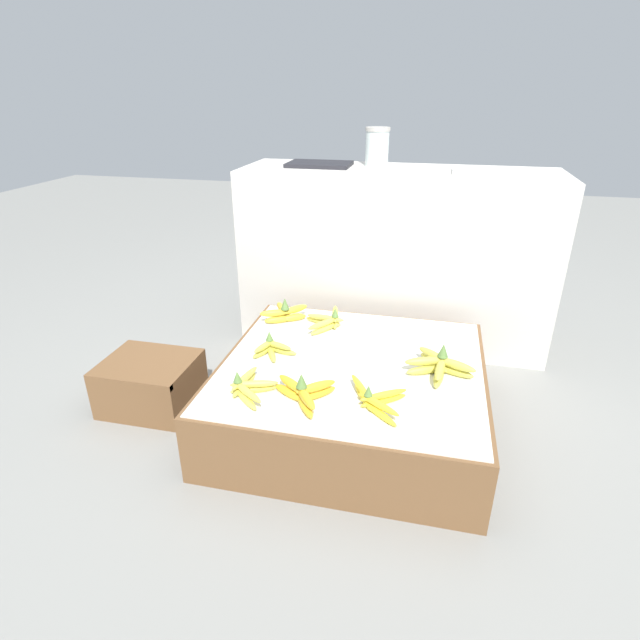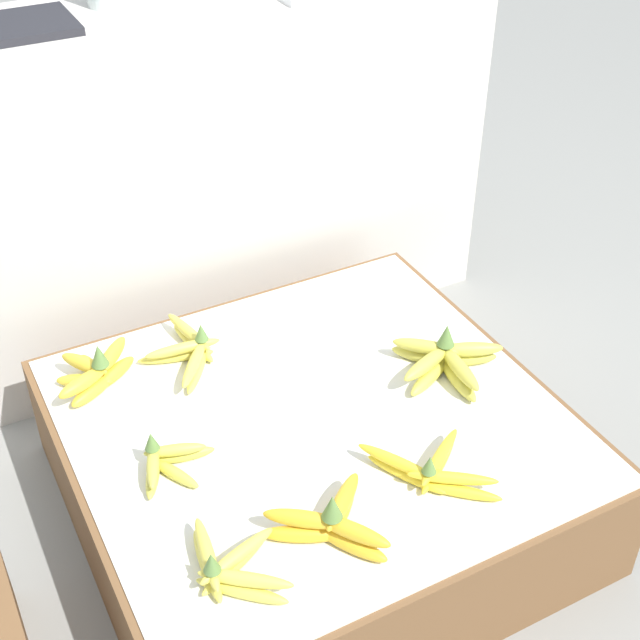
{
  "view_description": "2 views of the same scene",
  "coord_description": "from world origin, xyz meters",
  "px_view_note": "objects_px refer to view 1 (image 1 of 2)",
  "views": [
    {
      "loc": [
        0.24,
        -1.58,
        1.18
      ],
      "look_at": [
        -0.15,
        0.11,
        0.37
      ],
      "focal_mm": 28.0,
      "sensor_mm": 36.0,
      "label": 1
    },
    {
      "loc": [
        -0.6,
        -1.17,
        1.47
      ],
      "look_at": [
        0.06,
        0.08,
        0.43
      ],
      "focal_mm": 50.0,
      "sensor_mm": 36.0,
      "label": 2
    }
  ],
  "objects_px": {
    "banana_bunch_middle_right": "(439,365)",
    "banana_bunch_back_midleft": "(328,320)",
    "banana_bunch_front_left": "(248,387)",
    "foam_tray_white": "(478,171)",
    "banana_bunch_back_left": "(284,313)",
    "wooden_crate": "(151,383)",
    "banana_bunch_front_midright": "(374,399)",
    "glass_jar": "(377,146)",
    "banana_bunch_middle_left": "(272,349)",
    "banana_bunch_front_midleft": "(304,392)"
  },
  "relations": [
    {
      "from": "banana_bunch_middle_right",
      "to": "banana_bunch_back_midleft",
      "type": "xyz_separation_m",
      "value": [
        -0.46,
        0.29,
        -0.01
      ]
    },
    {
      "from": "banana_bunch_front_left",
      "to": "foam_tray_white",
      "type": "relative_size",
      "value": 1.01
    },
    {
      "from": "banana_bunch_back_left",
      "to": "foam_tray_white",
      "type": "relative_size",
      "value": 0.89
    },
    {
      "from": "wooden_crate",
      "to": "banana_bunch_back_left",
      "type": "xyz_separation_m",
      "value": [
        0.45,
        0.38,
        0.19
      ]
    },
    {
      "from": "banana_bunch_front_midright",
      "to": "glass_jar",
      "type": "bearing_deg",
      "value": 98.18
    },
    {
      "from": "banana_bunch_back_left",
      "to": "banana_bunch_front_left",
      "type": "bearing_deg",
      "value": -85.15
    },
    {
      "from": "banana_bunch_front_midright",
      "to": "banana_bunch_middle_left",
      "type": "xyz_separation_m",
      "value": [
        -0.42,
        0.25,
        -0.0
      ]
    },
    {
      "from": "banana_bunch_front_midleft",
      "to": "banana_bunch_back_left",
      "type": "distance_m",
      "value": 0.63
    },
    {
      "from": "foam_tray_white",
      "to": "banana_bunch_middle_right",
      "type": "bearing_deg",
      "value": -97.56
    },
    {
      "from": "foam_tray_white",
      "to": "wooden_crate",
      "type": "bearing_deg",
      "value": -145.3
    },
    {
      "from": "banana_bunch_front_left",
      "to": "glass_jar",
      "type": "height_order",
      "value": "glass_jar"
    },
    {
      "from": "wooden_crate",
      "to": "banana_bunch_front_midleft",
      "type": "distance_m",
      "value": 0.75
    },
    {
      "from": "banana_bunch_front_midright",
      "to": "glass_jar",
      "type": "xyz_separation_m",
      "value": [
        -0.17,
        1.15,
        0.64
      ]
    },
    {
      "from": "banana_bunch_front_left",
      "to": "wooden_crate",
      "type": "bearing_deg",
      "value": 157.9
    },
    {
      "from": "banana_bunch_back_left",
      "to": "banana_bunch_back_midleft",
      "type": "bearing_deg",
      "value": -4.74
    },
    {
      "from": "banana_bunch_front_midleft",
      "to": "banana_bunch_middle_left",
      "type": "relative_size",
      "value": 1.31
    },
    {
      "from": "banana_bunch_middle_left",
      "to": "banana_bunch_middle_right",
      "type": "height_order",
      "value": "banana_bunch_middle_right"
    },
    {
      "from": "wooden_crate",
      "to": "banana_bunch_front_midright",
      "type": "height_order",
      "value": "banana_bunch_front_midright"
    },
    {
      "from": "banana_bunch_front_midright",
      "to": "banana_bunch_middle_left",
      "type": "distance_m",
      "value": 0.49
    },
    {
      "from": "banana_bunch_back_midleft",
      "to": "banana_bunch_front_midright",
      "type": "bearing_deg",
      "value": -63.76
    },
    {
      "from": "banana_bunch_front_midright",
      "to": "glass_jar",
      "type": "distance_m",
      "value": 1.33
    },
    {
      "from": "banana_bunch_front_midleft",
      "to": "banana_bunch_middle_right",
      "type": "relative_size",
      "value": 0.85
    },
    {
      "from": "wooden_crate",
      "to": "foam_tray_white",
      "type": "xyz_separation_m",
      "value": [
        1.21,
        0.84,
        0.74
      ]
    },
    {
      "from": "banana_bunch_front_left",
      "to": "banana_bunch_middle_right",
      "type": "relative_size",
      "value": 0.87
    },
    {
      "from": "banana_bunch_front_midleft",
      "to": "banana_bunch_back_left",
      "type": "bearing_deg",
      "value": 112.59
    },
    {
      "from": "banana_bunch_front_midleft",
      "to": "banana_bunch_back_midleft",
      "type": "relative_size",
      "value": 0.82
    },
    {
      "from": "wooden_crate",
      "to": "banana_bunch_front_left",
      "type": "relative_size",
      "value": 1.6
    },
    {
      "from": "banana_bunch_front_left",
      "to": "banana_bunch_front_midright",
      "type": "bearing_deg",
      "value": 3.83
    },
    {
      "from": "wooden_crate",
      "to": "foam_tray_white",
      "type": "height_order",
      "value": "foam_tray_white"
    },
    {
      "from": "wooden_crate",
      "to": "foam_tray_white",
      "type": "relative_size",
      "value": 1.62
    },
    {
      "from": "banana_bunch_front_midright",
      "to": "foam_tray_white",
      "type": "relative_size",
      "value": 1.08
    },
    {
      "from": "banana_bunch_front_midleft",
      "to": "foam_tray_white",
      "type": "bearing_deg",
      "value": 63.51
    },
    {
      "from": "banana_bunch_middle_right",
      "to": "foam_tray_white",
      "type": "height_order",
      "value": "foam_tray_white"
    },
    {
      "from": "banana_bunch_front_midleft",
      "to": "banana_bunch_middle_right",
      "type": "xyz_separation_m",
      "value": [
        0.42,
        0.27,
        -0.0
      ]
    },
    {
      "from": "wooden_crate",
      "to": "banana_bunch_front_left",
      "type": "xyz_separation_m",
      "value": [
        0.5,
        -0.2,
        0.18
      ]
    },
    {
      "from": "banana_bunch_middle_right",
      "to": "banana_bunch_front_left",
      "type": "bearing_deg",
      "value": -155.99
    },
    {
      "from": "banana_bunch_front_midleft",
      "to": "glass_jar",
      "type": "xyz_separation_m",
      "value": [
        0.06,
        1.18,
        0.63
      ]
    },
    {
      "from": "banana_bunch_middle_right",
      "to": "banana_bunch_back_midleft",
      "type": "height_order",
      "value": "banana_bunch_middle_right"
    },
    {
      "from": "banana_bunch_back_midleft",
      "to": "banana_bunch_back_left",
      "type": "bearing_deg",
      "value": 175.26
    },
    {
      "from": "wooden_crate",
      "to": "foam_tray_white",
      "type": "bearing_deg",
      "value": 34.7
    },
    {
      "from": "banana_bunch_middle_right",
      "to": "foam_tray_white",
      "type": "distance_m",
      "value": 0.95
    },
    {
      "from": "banana_bunch_front_midleft",
      "to": "banana_bunch_front_midright",
      "type": "distance_m",
      "value": 0.22
    },
    {
      "from": "banana_bunch_middle_left",
      "to": "banana_bunch_middle_right",
      "type": "distance_m",
      "value": 0.62
    },
    {
      "from": "banana_bunch_middle_left",
      "to": "banana_bunch_back_midleft",
      "type": "distance_m",
      "value": 0.33
    },
    {
      "from": "banana_bunch_middle_left",
      "to": "banana_bunch_back_midleft",
      "type": "bearing_deg",
      "value": 61.6
    },
    {
      "from": "banana_bunch_back_left",
      "to": "glass_jar",
      "type": "bearing_deg",
      "value": 63.4
    },
    {
      "from": "banana_bunch_front_midright",
      "to": "glass_jar",
      "type": "height_order",
      "value": "glass_jar"
    },
    {
      "from": "banana_bunch_front_midleft",
      "to": "banana_bunch_middle_right",
      "type": "bearing_deg",
      "value": 33.09
    },
    {
      "from": "banana_bunch_front_midright",
      "to": "banana_bunch_middle_right",
      "type": "bearing_deg",
      "value": 51.39
    },
    {
      "from": "glass_jar",
      "to": "banana_bunch_front_left",
      "type": "bearing_deg",
      "value": -101.97
    }
  ]
}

